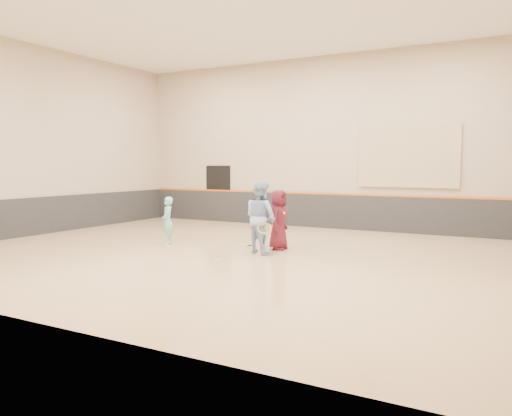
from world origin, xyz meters
The scene contains 14 objects.
room centered at (0.00, 0.00, 0.81)m, with size 15.04×12.04×6.22m.
wainscot_back centered at (0.00, 5.97, 0.60)m, with size 14.90×0.04×1.20m, color #232326.
wainscot_left centered at (-7.47, 0.00, 0.60)m, with size 0.04×11.90×1.20m, color #232326.
accent_stripe centered at (0.00, 5.96, 1.22)m, with size 14.90×0.03×0.06m, color #D85914.
acoustic_panel centered at (2.80, 5.95, 2.50)m, with size 3.20×0.08×2.00m, color tan.
doorway centered at (-4.50, 5.98, 1.10)m, with size 1.10×0.05×2.20m, color black.
girl centered at (-2.62, 0.45, 0.67)m, with size 0.49×0.32×1.34m, color #7AD4D2.
instructor centered at (0.33, 0.49, 0.91)m, with size 0.89×0.69×1.82m, color #95B6E6.
young_man centered at (0.49, 1.17, 0.79)m, with size 0.77×0.50×1.58m, color #571423.
held_racket centered at (0.59, 0.19, 0.68)m, with size 0.55×0.55×0.56m, color #C6D42E, non-canonical shape.
spare_racket centered at (-0.57, 1.25, 0.07)m, with size 0.68×0.68×0.13m, color #B8E833, non-canonical shape.
ball_under_racket centered at (-0.28, -0.53, 0.03)m, with size 0.07×0.07×0.07m, color #C4E635.
ball_in_hand centered at (0.73, 1.01, 0.99)m, with size 0.07×0.07×0.07m, color #CBED37.
ball_beside_spare centered at (-0.25, 2.37, 0.03)m, with size 0.07×0.07×0.07m, color #DEEC36.
Camera 1 is at (6.22, -10.58, 2.24)m, focal length 35.00 mm.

